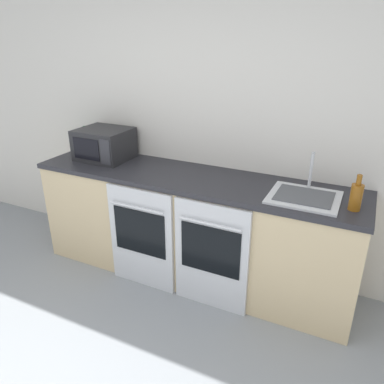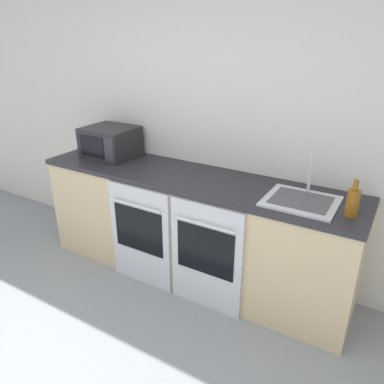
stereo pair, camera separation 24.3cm
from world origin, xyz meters
name	(u,v)px [view 1 (the left image)]	position (x,y,z in m)	size (l,w,h in m)	color
wall_back	(209,123)	(0.00, 2.34, 1.30)	(10.00, 0.06, 2.60)	silver
counter_back	(191,227)	(0.00, 1.99, 0.47)	(2.74, 0.65, 0.94)	#D1B789
oven_left	(141,238)	(-0.30, 1.66, 0.45)	(0.59, 0.06, 0.89)	silver
oven_right	(211,256)	(0.32, 1.66, 0.45)	(0.59, 0.06, 0.89)	silver
microwave	(105,144)	(-0.91, 2.06, 1.07)	(0.46, 0.41, 0.28)	#232326
bottle_green	(86,142)	(-1.22, 2.16, 1.03)	(0.08, 0.08, 0.25)	#19722D
bottle_amber	(356,196)	(1.24, 1.90, 1.03)	(0.08, 0.08, 0.24)	#8C5114
sink	(304,196)	(0.91, 1.95, 0.95)	(0.48, 0.43, 0.29)	silver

